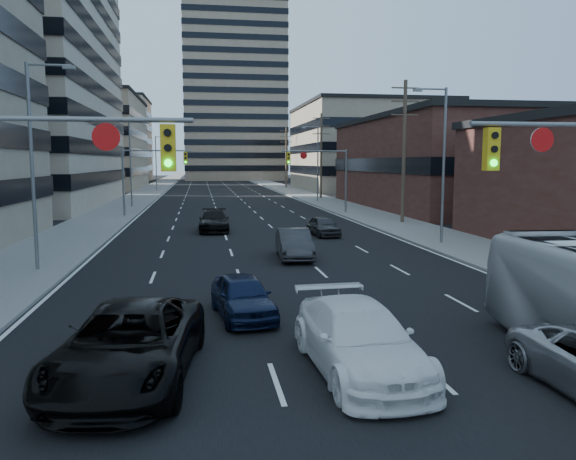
# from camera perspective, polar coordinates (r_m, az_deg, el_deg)

# --- Properties ---
(road_surface) EXTENTS (18.00, 300.00, 0.02)m
(road_surface) POSITION_cam_1_polar(r_m,az_deg,el_deg) (135.79, -7.50, 4.86)
(road_surface) COLOR black
(road_surface) RESTS_ON ground
(sidewalk_left) EXTENTS (5.00, 300.00, 0.15)m
(sidewalk_left) POSITION_cam_1_polar(r_m,az_deg,el_deg) (135.99, -12.37, 4.79)
(sidewalk_left) COLOR slate
(sidewalk_left) RESTS_ON ground
(sidewalk_right) EXTENTS (5.00, 300.00, 0.15)m
(sidewalk_right) POSITION_cam_1_polar(r_m,az_deg,el_deg) (136.56, -2.65, 4.95)
(sidewalk_right) COLOR slate
(sidewalk_right) RESTS_ON ground
(office_left_far) EXTENTS (20.00, 30.00, 16.00)m
(office_left_far) POSITION_cam_1_polar(r_m,az_deg,el_deg) (107.70, -20.16, 8.22)
(office_left_far) COLOR gray
(office_left_far) RESTS_ON ground
(storefront_right_mid) EXTENTS (20.00, 30.00, 9.00)m
(storefront_right_mid) POSITION_cam_1_polar(r_m,az_deg,el_deg) (62.03, 17.39, 6.33)
(storefront_right_mid) COLOR #472119
(storefront_right_mid) RESTS_ON ground
(office_right_far) EXTENTS (22.00, 28.00, 14.00)m
(office_right_far) POSITION_cam_1_polar(r_m,az_deg,el_deg) (97.89, 8.03, 8.15)
(office_right_far) COLOR gray
(office_right_far) RESTS_ON ground
(apartment_tower) EXTENTS (26.00, 26.00, 58.00)m
(apartment_tower) POSITION_cam_1_polar(r_m,az_deg,el_deg) (157.81, -5.60, 15.73)
(apartment_tower) COLOR gray
(apartment_tower) RESTS_ON ground
(bg_block_left) EXTENTS (24.00, 24.00, 20.00)m
(bg_block_left) POSITION_cam_1_polar(r_m,az_deg,el_deg) (147.82, -18.70, 8.59)
(bg_block_left) COLOR #ADA089
(bg_block_left) RESTS_ON ground
(bg_block_right) EXTENTS (22.00, 22.00, 12.00)m
(bg_block_right) POSITION_cam_1_polar(r_m,az_deg,el_deg) (140.20, 5.76, 7.39)
(bg_block_right) COLOR gray
(bg_block_right) RESTS_ON ground
(signal_near_left) EXTENTS (6.59, 0.33, 6.00)m
(signal_near_left) POSITION_cam_1_polar(r_m,az_deg,el_deg) (14.27, -25.60, 4.25)
(signal_near_left) COLOR slate
(signal_near_left) RESTS_ON ground
(signal_far_left) EXTENTS (6.09, 0.33, 6.00)m
(signal_far_left) POSITION_cam_1_polar(r_m,az_deg,el_deg) (50.84, -13.85, 6.15)
(signal_far_left) COLOR slate
(signal_far_left) RESTS_ON ground
(signal_far_right) EXTENTS (6.09, 0.33, 6.00)m
(signal_far_right) POSITION_cam_1_polar(r_m,az_deg,el_deg) (51.85, 3.43, 6.35)
(signal_far_right) COLOR slate
(signal_far_right) RESTS_ON ground
(utility_pole_block) EXTENTS (2.20, 0.28, 11.00)m
(utility_pole_block) POSITION_cam_1_polar(r_m,az_deg,el_deg) (44.49, 11.70, 8.03)
(utility_pole_block) COLOR #4C3D2D
(utility_pole_block) RESTS_ON ground
(utility_pole_midblock) EXTENTS (2.20, 0.28, 11.00)m
(utility_pole_midblock) POSITION_cam_1_polar(r_m,az_deg,el_deg) (73.34, 3.39, 7.68)
(utility_pole_midblock) COLOR #4C3D2D
(utility_pole_midblock) RESTS_ON ground
(utility_pole_distant) EXTENTS (2.20, 0.28, 11.00)m
(utility_pole_distant) POSITION_cam_1_polar(r_m,az_deg,el_deg) (102.85, -0.20, 7.48)
(utility_pole_distant) COLOR #4C3D2D
(utility_pole_distant) RESTS_ON ground
(streetlight_left_near) EXTENTS (2.03, 0.22, 9.00)m
(streetlight_left_near) POSITION_cam_1_polar(r_m,az_deg,el_deg) (26.59, -24.28, 6.82)
(streetlight_left_near) COLOR slate
(streetlight_left_near) RESTS_ON ground
(streetlight_left_mid) EXTENTS (2.03, 0.22, 9.00)m
(streetlight_left_mid) POSITION_cam_1_polar(r_m,az_deg,el_deg) (61.06, -15.57, 6.91)
(streetlight_left_mid) COLOR slate
(streetlight_left_mid) RESTS_ON ground
(streetlight_left_far) EXTENTS (2.03, 0.22, 9.00)m
(streetlight_left_far) POSITION_cam_1_polar(r_m,az_deg,el_deg) (95.92, -13.17, 6.90)
(streetlight_left_far) COLOR slate
(streetlight_left_far) RESTS_ON ground
(streetlight_right_near) EXTENTS (2.03, 0.22, 9.00)m
(streetlight_right_near) POSITION_cam_1_polar(r_m,az_deg,el_deg) (33.59, 15.31, 7.09)
(streetlight_right_near) COLOR slate
(streetlight_right_near) RESTS_ON ground
(streetlight_right_far) EXTENTS (2.03, 0.22, 9.00)m
(streetlight_right_far) POSITION_cam_1_polar(r_m,az_deg,el_deg) (67.08, 2.91, 7.13)
(streetlight_right_far) COLOR slate
(streetlight_right_far) RESTS_ON ground
(black_pickup) EXTENTS (3.45, 6.27, 1.66)m
(black_pickup) POSITION_cam_1_polar(r_m,az_deg,el_deg) (13.08, -15.84, -11.12)
(black_pickup) COLOR black
(black_pickup) RESTS_ON ground
(white_van) EXTENTS (2.46, 5.50, 1.57)m
(white_van) POSITION_cam_1_polar(r_m,az_deg,el_deg) (13.22, 7.20, -10.92)
(white_van) COLOR white
(white_van) RESTS_ON ground
(sedan_blue) EXTENTS (2.11, 4.13, 1.35)m
(sedan_blue) POSITION_cam_1_polar(r_m,az_deg,el_deg) (17.60, -4.63, -6.73)
(sedan_blue) COLOR black
(sedan_blue) RESTS_ON ground
(sedan_grey_center) EXTENTS (1.78, 4.55, 1.48)m
(sedan_grey_center) POSITION_cam_1_polar(r_m,az_deg,el_deg) (28.08, 0.63, -1.43)
(sedan_grey_center) COLOR #2F2E31
(sedan_grey_center) RESTS_ON ground
(sedan_black_far) EXTENTS (2.19, 5.11, 1.47)m
(sedan_black_far) POSITION_cam_1_polar(r_m,az_deg,el_deg) (39.37, -7.52, 0.92)
(sedan_black_far) COLOR black
(sedan_black_far) RESTS_ON ground
(sedan_grey_right) EXTENTS (1.86, 3.93, 1.30)m
(sedan_grey_right) POSITION_cam_1_polar(r_m,az_deg,el_deg) (36.79, 3.59, 0.41)
(sedan_grey_right) COLOR #2F2F31
(sedan_grey_right) RESTS_ON ground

